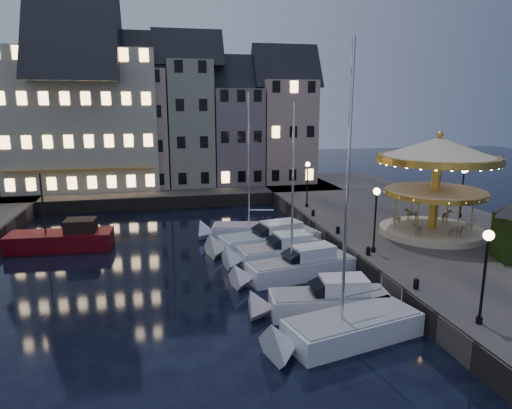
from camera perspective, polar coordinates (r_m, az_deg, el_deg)
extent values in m
plane|color=black|center=(27.52, 1.49, -10.14)|extent=(160.00, 160.00, 0.00)
cube|color=#474442|center=(37.96, 20.28, -3.51)|extent=(16.00, 56.00, 1.30)
cube|color=#474442|center=(53.65, -14.03, 1.38)|extent=(44.00, 12.00, 1.30)
cube|color=#47423A|center=(34.42, 8.90, -4.47)|extent=(0.15, 44.00, 1.30)
cube|color=#47423A|center=(47.73, -11.83, 0.15)|extent=(48.00, 0.15, 1.30)
cylinder|color=black|center=(22.45, 26.12, -12.85)|extent=(0.28, 0.28, 0.30)
cylinder|color=black|center=(21.80, 26.56, -8.66)|extent=(0.12, 0.12, 3.80)
sphere|color=#FFD18C|center=(21.19, 27.09, -3.46)|extent=(0.44, 0.44, 0.44)
cylinder|color=black|center=(30.29, 14.47, -5.49)|extent=(0.28, 0.28, 0.30)
cylinder|color=black|center=(29.82, 14.65, -2.28)|extent=(0.12, 0.12, 3.80)
sphere|color=#FFD18C|center=(29.38, 14.86, 1.59)|extent=(0.44, 0.44, 0.44)
cylinder|color=black|center=(42.35, 6.37, -0.09)|extent=(0.28, 0.28, 0.30)
cylinder|color=black|center=(42.01, 6.42, 2.24)|extent=(0.12, 0.12, 3.80)
sphere|color=#FFD18C|center=(41.70, 6.49, 5.01)|extent=(0.44, 0.44, 0.44)
cylinder|color=black|center=(41.87, 24.13, -1.26)|extent=(0.28, 0.28, 0.30)
cylinder|color=black|center=(41.52, 24.34, 1.09)|extent=(0.12, 0.12, 3.80)
sphere|color=#FFD18C|center=(41.21, 24.59, 3.88)|extent=(0.44, 0.44, 0.44)
cylinder|color=black|center=(25.08, 19.38, -9.48)|extent=(0.28, 0.28, 0.40)
sphere|color=black|center=(25.00, 19.41, -9.01)|extent=(0.30, 0.30, 0.30)
cylinder|color=black|center=(29.59, 13.86, -5.78)|extent=(0.28, 0.28, 0.40)
sphere|color=black|center=(29.53, 13.88, -5.37)|extent=(0.30, 0.30, 0.30)
cylinder|color=black|center=(33.95, 10.20, -3.26)|extent=(0.28, 0.28, 0.40)
sphere|color=black|center=(33.89, 10.21, -2.90)|extent=(0.30, 0.30, 0.30)
cylinder|color=black|center=(38.92, 7.15, -1.15)|extent=(0.28, 0.28, 0.40)
sphere|color=black|center=(38.87, 7.16, -0.83)|extent=(0.30, 0.30, 0.30)
cube|color=tan|center=(56.45, -26.14, 7.33)|extent=(5.00, 8.00, 11.00)
cube|color=gray|center=(55.37, -20.66, 8.24)|extent=(5.60, 8.00, 12.00)
cube|color=tan|center=(54.80, -14.36, 9.13)|extent=(6.20, 8.00, 13.00)
cube|color=gray|center=(54.87, -8.30, 9.91)|extent=(5.00, 8.00, 14.00)
cube|color=slate|center=(55.59, -2.58, 8.51)|extent=(5.60, 8.00, 11.00)
cube|color=tan|center=(56.88, 3.51, 9.09)|extent=(6.20, 8.00, 12.00)
cube|color=beige|center=(55.30, -20.73, 9.79)|extent=(16.00, 9.00, 15.00)
cube|color=silver|center=(22.10, 11.97, -15.07)|extent=(6.74, 3.86, 1.30)
cube|color=#91939A|center=(21.80, 12.06, -13.50)|extent=(6.39, 3.59, 0.10)
cylinder|color=silver|center=(19.66, 11.31, 0.74)|extent=(0.14, 0.14, 11.11)
cube|color=silver|center=(24.28, 9.11, -12.34)|extent=(6.26, 2.68, 1.30)
cube|color=gray|center=(24.01, 9.17, -10.88)|extent=(5.94, 2.49, 0.10)
cube|color=silver|center=(24.04, 10.91, -9.81)|extent=(2.46, 1.76, 0.80)
cube|color=black|center=(23.77, 8.04, -10.23)|extent=(1.21, 1.53, 0.88)
cube|color=white|center=(28.83, 5.65, -8.17)|extent=(7.06, 3.27, 1.30)
cube|color=gray|center=(28.60, 5.68, -6.91)|extent=(6.70, 3.05, 0.10)
cube|color=white|center=(28.85, 7.13, -5.87)|extent=(2.82, 1.97, 0.80)
cube|color=black|center=(28.25, 4.72, -6.43)|extent=(1.40, 1.60, 0.93)
cylinder|color=silver|center=(27.12, 4.62, 2.02)|extent=(0.14, 0.14, 9.16)
cube|color=silver|center=(31.46, 3.35, -6.35)|extent=(6.22, 2.99, 1.30)
cube|color=gray|center=(31.25, 3.36, -5.19)|extent=(5.90, 2.77, 0.10)
cube|color=silver|center=(31.39, 4.59, -4.30)|extent=(2.46, 1.98, 0.80)
cube|color=black|center=(30.98, 2.55, -4.69)|extent=(1.23, 1.72, 0.88)
cube|color=silver|center=(34.30, 1.78, -4.74)|extent=(7.82, 4.05, 1.30)
cube|color=gray|center=(34.11, 1.79, -3.66)|extent=(7.41, 3.78, 0.10)
cube|color=silver|center=(34.38, 3.13, -2.80)|extent=(3.17, 2.44, 0.80)
cube|color=black|center=(33.76, 0.88, -3.24)|extent=(1.60, 1.97, 0.97)
cube|color=silver|center=(36.70, 0.25, -3.58)|extent=(7.52, 3.71, 1.30)
cube|color=gray|center=(36.52, 0.25, -2.57)|extent=(7.13, 3.46, 0.10)
cylinder|color=silver|center=(35.60, -0.91, 4.99)|extent=(0.14, 0.14, 9.73)
cube|color=#63070F|center=(36.98, -23.21, -4.33)|extent=(7.51, 2.96, 1.50)
cube|color=black|center=(36.32, -21.08, -2.47)|extent=(2.26, 1.89, 0.98)
cylinder|color=black|center=(36.56, -25.12, 0.09)|extent=(0.12, 0.12, 4.43)
cylinder|color=beige|center=(35.63, 21.11, -3.12)|extent=(7.38, 7.38, 0.46)
cylinder|color=gold|center=(34.98, 21.50, 1.77)|extent=(0.65, 0.65, 5.72)
cylinder|color=beige|center=(34.99, 21.49, 1.62)|extent=(6.83, 6.83, 0.17)
cylinder|color=gold|center=(35.02, 21.47, 1.36)|extent=(7.09, 7.09, 0.32)
cone|color=beige|center=(34.60, 21.89, 6.58)|extent=(8.49, 8.49, 1.48)
cylinder|color=gold|center=(34.68, 21.78, 5.30)|extent=(8.49, 8.49, 0.46)
sphere|color=gold|center=(34.53, 22.01, 8.11)|extent=(0.46, 0.46, 0.46)
imported|color=beige|center=(37.46, 23.73, -1.52)|extent=(1.54, 1.11, 0.92)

